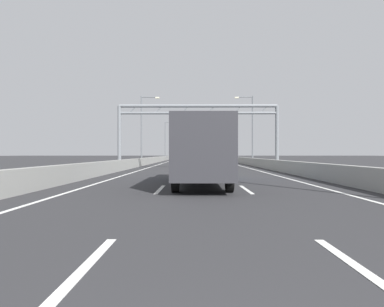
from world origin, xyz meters
The scene contains 54 objects.
ground_plane centered at (0.00, 100.00, 0.00)m, with size 260.00×260.00×0.00m, color #2D2D30.
lane_dash_left_0 centered at (-1.80, 3.50, 0.01)m, with size 0.16×3.00×0.01m, color white.
lane_dash_left_1 centered at (-1.80, 12.50, 0.01)m, with size 0.16×3.00×0.01m, color white.
lane_dash_left_2 centered at (-1.80, 21.50, 0.01)m, with size 0.16×3.00×0.01m, color white.
lane_dash_left_3 centered at (-1.80, 30.50, 0.01)m, with size 0.16×3.00×0.01m, color white.
lane_dash_left_4 centered at (-1.80, 39.50, 0.01)m, with size 0.16×3.00×0.01m, color white.
lane_dash_left_5 centered at (-1.80, 48.50, 0.01)m, with size 0.16×3.00×0.01m, color white.
lane_dash_left_6 centered at (-1.80, 57.50, 0.01)m, with size 0.16×3.00×0.01m, color white.
lane_dash_left_7 centered at (-1.80, 66.50, 0.01)m, with size 0.16×3.00×0.01m, color white.
lane_dash_left_8 centered at (-1.80, 75.50, 0.01)m, with size 0.16×3.00×0.01m, color white.
lane_dash_left_9 centered at (-1.80, 84.50, 0.01)m, with size 0.16×3.00×0.01m, color white.
lane_dash_left_10 centered at (-1.80, 93.50, 0.01)m, with size 0.16×3.00×0.01m, color white.
lane_dash_left_11 centered at (-1.80, 102.50, 0.01)m, with size 0.16×3.00×0.01m, color white.
lane_dash_left_12 centered at (-1.80, 111.50, 0.01)m, with size 0.16×3.00×0.01m, color white.
lane_dash_left_13 centered at (-1.80, 120.50, 0.01)m, with size 0.16×3.00×0.01m, color white.
lane_dash_left_14 centered at (-1.80, 129.50, 0.01)m, with size 0.16×3.00×0.01m, color white.
lane_dash_left_15 centered at (-1.80, 138.50, 0.01)m, with size 0.16×3.00×0.01m, color white.
lane_dash_left_16 centered at (-1.80, 147.50, 0.01)m, with size 0.16×3.00×0.01m, color white.
lane_dash_left_17 centered at (-1.80, 156.50, 0.01)m, with size 0.16×3.00×0.01m, color white.
lane_dash_right_0 centered at (1.80, 3.50, 0.01)m, with size 0.16×3.00×0.01m, color white.
lane_dash_right_1 centered at (1.80, 12.50, 0.01)m, with size 0.16×3.00×0.01m, color white.
lane_dash_right_2 centered at (1.80, 21.50, 0.01)m, with size 0.16×3.00×0.01m, color white.
lane_dash_right_3 centered at (1.80, 30.50, 0.01)m, with size 0.16×3.00×0.01m, color white.
lane_dash_right_4 centered at (1.80, 39.50, 0.01)m, with size 0.16×3.00×0.01m, color white.
lane_dash_right_5 centered at (1.80, 48.50, 0.01)m, with size 0.16×3.00×0.01m, color white.
lane_dash_right_6 centered at (1.80, 57.50, 0.01)m, with size 0.16×3.00×0.01m, color white.
lane_dash_right_7 centered at (1.80, 66.50, 0.01)m, with size 0.16×3.00×0.01m, color white.
lane_dash_right_8 centered at (1.80, 75.50, 0.01)m, with size 0.16×3.00×0.01m, color white.
lane_dash_right_9 centered at (1.80, 84.50, 0.01)m, with size 0.16×3.00×0.01m, color white.
lane_dash_right_10 centered at (1.80, 93.50, 0.01)m, with size 0.16×3.00×0.01m, color white.
lane_dash_right_11 centered at (1.80, 102.50, 0.01)m, with size 0.16×3.00×0.01m, color white.
lane_dash_right_12 centered at (1.80, 111.50, 0.01)m, with size 0.16×3.00×0.01m, color white.
lane_dash_right_13 centered at (1.80, 120.50, 0.01)m, with size 0.16×3.00×0.01m, color white.
lane_dash_right_14 centered at (1.80, 129.50, 0.01)m, with size 0.16×3.00×0.01m, color white.
lane_dash_right_15 centered at (1.80, 138.50, 0.01)m, with size 0.16×3.00×0.01m, color white.
lane_dash_right_16 centered at (1.80, 147.50, 0.01)m, with size 0.16×3.00×0.01m, color white.
lane_dash_right_17 centered at (1.80, 156.50, 0.01)m, with size 0.16×3.00×0.01m, color white.
edge_line_left centered at (-5.25, 88.00, 0.01)m, with size 0.16×176.00×0.01m, color white.
edge_line_right centered at (5.25, 88.00, 0.01)m, with size 0.16×176.00×0.01m, color white.
barrier_left centered at (-6.90, 110.00, 0.47)m, with size 0.45×220.00×0.95m.
barrier_right centered at (6.90, 110.00, 0.47)m, with size 0.45×220.00×0.95m.
sign_gantry centered at (0.25, 29.81, 4.83)m, with size 15.87×0.36×6.36m.
streetlamp_left_mid centered at (-7.47, 42.13, 5.40)m, with size 2.58×0.28×9.50m.
streetlamp_right_mid centered at (7.47, 42.13, 5.40)m, with size 2.58×0.28×9.50m.
streetlamp_left_far centered at (-7.47, 76.68, 5.40)m, with size 2.58×0.28×9.50m.
streetlamp_right_far centered at (7.47, 76.68, 5.40)m, with size 2.58×0.28×9.50m.
streetlamp_left_distant centered at (-7.47, 111.23, 5.40)m, with size 2.58×0.28×9.50m.
streetlamp_right_distant centered at (7.47, 111.23, 5.40)m, with size 2.58×0.28×9.50m.
blue_car centered at (-3.52, 69.32, 0.77)m, with size 1.80×4.46×1.53m.
orange_car centered at (3.36, 74.87, 0.79)m, with size 1.72×4.15×1.57m.
silver_car centered at (3.72, 99.54, 0.78)m, with size 1.83×4.52×1.54m.
yellow_car centered at (-0.20, 113.59, 0.73)m, with size 1.78×4.12×1.45m.
white_car centered at (0.21, 66.55, 0.76)m, with size 1.77×4.44×1.48m.
box_truck centered at (-0.05, 14.49, 1.65)m, with size 2.38×8.96×2.98m.
Camera 1 is at (-0.36, -0.34, 1.51)m, focal length 28.71 mm.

